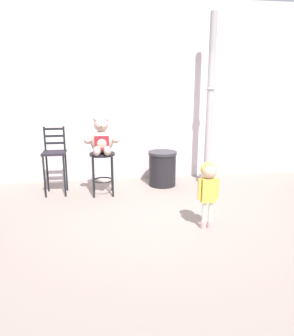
# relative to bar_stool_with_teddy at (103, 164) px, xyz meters

# --- Properties ---
(ground_plane) EXTENTS (24.00, 24.00, 0.00)m
(ground_plane) POSITION_rel_bar_stool_with_teddy_xyz_m (0.82, -1.19, -0.54)
(ground_plane) COLOR gray
(building_wall) EXTENTS (7.73, 0.30, 3.43)m
(building_wall) POSITION_rel_bar_stool_with_teddy_xyz_m (0.82, 1.08, 1.18)
(building_wall) COLOR silver
(building_wall) RESTS_ON ground_plane
(bar_stool_with_teddy) EXTENTS (0.43, 0.43, 0.74)m
(bar_stool_with_teddy) POSITION_rel_bar_stool_with_teddy_xyz_m (0.00, 0.00, 0.00)
(bar_stool_with_teddy) COLOR black
(bar_stool_with_teddy) RESTS_ON ground_plane
(teddy_bear) EXTENTS (0.59, 0.53, 0.62)m
(teddy_bear) POSITION_rel_bar_stool_with_teddy_xyz_m (-0.00, -0.03, 0.43)
(teddy_bear) COLOR tan
(teddy_bear) RESTS_ON bar_stool_with_teddy
(child_walking) EXTENTS (0.29, 0.23, 0.90)m
(child_walking) POSITION_rel_bar_stool_with_teddy_xyz_m (1.33, -1.60, 0.12)
(child_walking) COLOR #DDA5A2
(child_walking) RESTS_ON ground_plane
(trash_bin) EXTENTS (0.54, 0.54, 0.65)m
(trash_bin) POSITION_rel_bar_stool_with_teddy_xyz_m (1.12, 0.37, -0.21)
(trash_bin) COLOR black
(trash_bin) RESTS_ON ground_plane
(lamppost) EXTENTS (0.29, 0.29, 3.11)m
(lamppost) POSITION_rel_bar_stool_with_teddy_xyz_m (2.03, 0.45, 0.72)
(lamppost) COLOR #B4A1A0
(lamppost) RESTS_ON ground_plane
(bar_chair_empty) EXTENTS (0.39, 0.39, 1.17)m
(bar_chair_empty) POSITION_rel_bar_stool_with_teddy_xyz_m (-0.81, 0.17, 0.13)
(bar_chair_empty) COLOR black
(bar_chair_empty) RESTS_ON ground_plane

